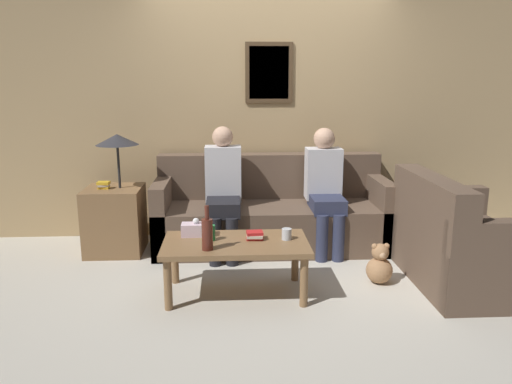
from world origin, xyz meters
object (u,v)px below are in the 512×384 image
at_px(wine_bottle, 207,233).
at_px(couch_main, 271,215).
at_px(couch_side, 460,246).
at_px(person_right, 325,185).
at_px(person_left, 223,187).
at_px(coffee_table, 236,249).
at_px(drinking_glass, 287,234).
at_px(teddy_bear, 379,266).

bearing_deg(wine_bottle, couch_main, 66.23).
distance_m(couch_side, person_right, 1.33).
height_order(couch_side, person_right, person_right).
relative_size(couch_side, person_left, 1.02).
distance_m(coffee_table, wine_bottle, 0.32).
relative_size(couch_main, wine_bottle, 6.85).
relative_size(coffee_table, wine_bottle, 3.35).
distance_m(couch_main, person_right, 0.62).
height_order(drinking_glass, person_right, person_right).
height_order(couch_main, wine_bottle, couch_main).
bearing_deg(couch_main, person_right, -17.17).
relative_size(couch_side, person_right, 1.04).
relative_size(wine_bottle, person_left, 0.27).
relative_size(wine_bottle, teddy_bear, 0.97).
distance_m(wine_bottle, person_right, 1.59).
relative_size(drinking_glass, person_right, 0.07).
distance_m(couch_main, wine_bottle, 1.46).
bearing_deg(person_left, coffee_table, -84.09).
distance_m(couch_main, couch_side, 1.77).
height_order(wine_bottle, drinking_glass, wine_bottle).
distance_m(couch_main, coffee_table, 1.21).
bearing_deg(teddy_bear, couch_main, 128.93).
height_order(person_left, teddy_bear, person_left).
xyz_separation_m(coffee_table, wine_bottle, (-0.21, -0.17, 0.18)).
bearing_deg(person_left, couch_main, 21.45).
bearing_deg(drinking_glass, person_right, 63.44).
height_order(coffee_table, teddy_bear, coffee_table).
height_order(couch_side, drinking_glass, couch_side).
distance_m(drinking_glass, person_left, 1.07).
height_order(couch_main, coffee_table, couch_main).
height_order(coffee_table, person_right, person_right).
bearing_deg(teddy_bear, couch_side, -2.92).
bearing_deg(couch_main, teddy_bear, -51.07).
distance_m(drinking_glass, teddy_bear, 0.85).
xyz_separation_m(wine_bottle, teddy_bear, (1.38, 0.32, -0.41)).
height_order(drinking_glass, teddy_bear, drinking_glass).
xyz_separation_m(drinking_glass, person_left, (-0.49, 0.93, 0.18)).
xyz_separation_m(couch_side, coffee_table, (-1.82, -0.12, 0.05)).
bearing_deg(wine_bottle, person_right, 47.05).
bearing_deg(person_right, drinking_glass, -116.56).
relative_size(couch_side, wine_bottle, 3.71).
relative_size(coffee_table, drinking_glass, 12.71).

